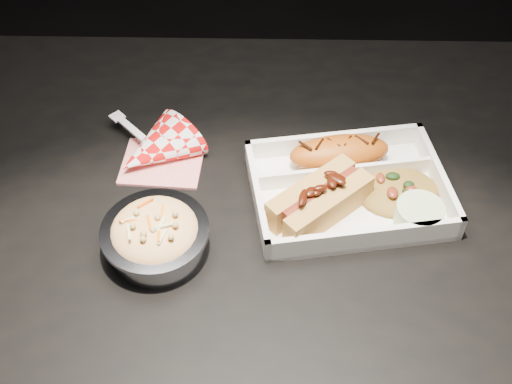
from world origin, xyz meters
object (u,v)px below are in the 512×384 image
dining_table (257,260)px  food_tray (348,192)px  foil_coleslaw_cup (155,235)px  fried_pastry (339,152)px  hotdog (320,199)px  napkin_fork (155,150)px

dining_table → food_tray: food_tray is taller
foil_coleslaw_cup → food_tray: bearing=21.2°
food_tray → fried_pastry: size_ratio=2.01×
food_tray → hotdog: hotdog is taller
dining_table → hotdog: hotdog is taller
fried_pastry → food_tray: bearing=-80.5°
dining_table → fried_pastry: size_ratio=8.73×
dining_table → foil_coleslaw_cup: (-0.12, -0.05, 0.12)m
dining_table → foil_coleslaw_cup: bearing=-156.3°
hotdog → fried_pastry: bearing=29.4°
napkin_fork → dining_table: bearing=9.4°
fried_pastry → hotdog: 0.09m
fried_pastry → dining_table: bearing=-139.4°
dining_table → napkin_fork: (-0.14, 0.11, 0.11)m
food_tray → napkin_fork: size_ratio=1.82×
food_tray → dining_table: bearing=-171.0°
hotdog → foil_coleslaw_cup: foil_coleslaw_cup is taller
food_tray → hotdog: 0.06m
food_tray → fried_pastry: (-0.01, 0.05, 0.02)m
fried_pastry → foil_coleslaw_cup: foil_coleslaw_cup is taller
foil_coleslaw_cup → fried_pastry: bearing=32.5°
food_tray → foil_coleslaw_cup: size_ratio=2.11×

